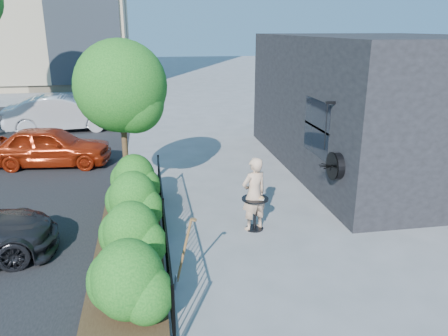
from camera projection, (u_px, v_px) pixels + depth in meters
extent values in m
plane|color=gray|center=(239.00, 243.00, 8.95)|extent=(120.00, 120.00, 0.00)
cube|color=black|center=(384.00, 103.00, 13.46)|extent=(6.00, 9.00, 4.00)
cube|color=black|center=(317.00, 128.00, 11.06)|extent=(0.04, 1.60, 1.40)
cube|color=black|center=(317.00, 127.00, 11.06)|extent=(0.05, 1.70, 0.06)
cylinder|color=black|center=(336.00, 166.00, 9.81)|extent=(0.18, 0.60, 0.60)
cylinder|color=black|center=(332.00, 166.00, 9.79)|extent=(0.03, 0.64, 0.64)
cube|color=black|center=(331.00, 103.00, 9.86)|extent=(0.25, 0.06, 0.06)
cylinder|color=black|center=(326.00, 127.00, 10.02)|extent=(0.02, 0.02, 1.05)
cylinder|color=black|center=(174.00, 321.00, 5.73)|extent=(0.05, 0.05, 1.10)
cylinder|color=black|center=(164.00, 224.00, 8.54)|extent=(0.05, 0.05, 1.10)
cylinder|color=black|center=(159.00, 175.00, 11.35)|extent=(0.05, 0.05, 1.10)
cube|color=black|center=(163.00, 200.00, 8.38)|extent=(0.03, 6.00, 0.03)
cube|color=black|center=(165.00, 245.00, 8.68)|extent=(0.03, 6.00, 0.03)
cylinder|color=black|center=(173.00, 316.00, 5.82)|extent=(0.02, 0.02, 1.04)
cylinder|color=black|center=(172.00, 307.00, 6.01)|extent=(0.02, 0.02, 1.04)
cylinder|color=black|center=(172.00, 299.00, 6.20)|extent=(0.02, 0.02, 1.04)
cylinder|color=black|center=(171.00, 291.00, 6.38)|extent=(0.02, 0.02, 1.04)
cylinder|color=black|center=(170.00, 283.00, 6.57)|extent=(0.02, 0.02, 1.04)
cylinder|color=black|center=(169.00, 276.00, 6.76)|extent=(0.02, 0.02, 1.04)
cylinder|color=black|center=(169.00, 269.00, 6.94)|extent=(0.02, 0.02, 1.04)
cylinder|color=black|center=(168.00, 263.00, 7.13)|extent=(0.02, 0.02, 1.04)
cylinder|color=black|center=(167.00, 257.00, 7.32)|extent=(0.02, 0.02, 1.04)
cylinder|color=black|center=(167.00, 251.00, 7.51)|extent=(0.02, 0.02, 1.04)
cylinder|color=black|center=(166.00, 246.00, 7.69)|extent=(0.02, 0.02, 1.04)
cylinder|color=black|center=(166.00, 241.00, 7.88)|extent=(0.02, 0.02, 1.04)
cylinder|color=black|center=(165.00, 236.00, 8.07)|extent=(0.02, 0.02, 1.04)
cylinder|color=black|center=(165.00, 231.00, 8.26)|extent=(0.02, 0.02, 1.04)
cylinder|color=black|center=(164.00, 226.00, 8.44)|extent=(0.02, 0.02, 1.04)
cylinder|color=black|center=(164.00, 222.00, 8.63)|extent=(0.02, 0.02, 1.04)
cylinder|color=black|center=(163.00, 218.00, 8.82)|extent=(0.02, 0.02, 1.04)
cylinder|color=black|center=(163.00, 214.00, 9.01)|extent=(0.02, 0.02, 1.04)
cylinder|color=black|center=(163.00, 210.00, 9.19)|extent=(0.02, 0.02, 1.04)
cylinder|color=black|center=(162.00, 206.00, 9.38)|extent=(0.02, 0.02, 1.04)
cylinder|color=black|center=(162.00, 203.00, 9.57)|extent=(0.02, 0.02, 1.04)
cylinder|color=black|center=(161.00, 200.00, 9.76)|extent=(0.02, 0.02, 1.04)
cylinder|color=black|center=(161.00, 196.00, 9.94)|extent=(0.02, 0.02, 1.04)
cylinder|color=black|center=(161.00, 193.00, 10.13)|extent=(0.02, 0.02, 1.04)
cylinder|color=black|center=(160.00, 190.00, 10.32)|extent=(0.02, 0.02, 1.04)
cylinder|color=black|center=(160.00, 187.00, 10.51)|extent=(0.02, 0.02, 1.04)
cylinder|color=black|center=(160.00, 184.00, 10.69)|extent=(0.02, 0.02, 1.04)
cylinder|color=black|center=(160.00, 182.00, 10.88)|extent=(0.02, 0.02, 1.04)
cylinder|color=black|center=(159.00, 179.00, 11.07)|extent=(0.02, 0.02, 1.04)
cylinder|color=black|center=(159.00, 177.00, 11.26)|extent=(0.02, 0.02, 1.04)
cube|color=#382616|center=(129.00, 250.00, 8.58)|extent=(1.30, 6.00, 0.08)
ellipsoid|color=#125016|center=(128.00, 282.00, 6.33)|extent=(1.10, 1.10, 1.24)
ellipsoid|color=#125016|center=(131.00, 233.00, 7.83)|extent=(1.10, 1.10, 1.24)
ellipsoid|color=#125016|center=(133.00, 202.00, 9.24)|extent=(1.10, 1.10, 1.24)
ellipsoid|color=#125016|center=(135.00, 180.00, 10.55)|extent=(1.10, 1.10, 1.24)
cylinder|color=#3F2B19|center=(126.00, 155.00, 10.83)|extent=(0.14, 0.14, 2.40)
sphere|color=#125016|center=(121.00, 89.00, 10.33)|extent=(2.20, 2.20, 2.20)
sphere|color=#125016|center=(134.00, 103.00, 10.29)|extent=(1.43, 1.43, 1.43)
cylinder|color=black|center=(255.00, 199.00, 9.37)|extent=(0.58, 0.58, 0.03)
cylinder|color=black|center=(255.00, 214.00, 9.47)|extent=(0.06, 0.06, 0.69)
cylinder|color=black|center=(254.00, 228.00, 9.58)|extent=(0.39, 0.39, 0.03)
cube|color=white|center=(249.00, 197.00, 9.40)|extent=(0.18, 0.18, 0.01)
cube|color=white|center=(261.00, 199.00, 9.31)|extent=(0.18, 0.18, 0.01)
torus|color=#530D1C|center=(249.00, 196.00, 9.39)|extent=(0.13, 0.13, 0.04)
torus|color=#AD744A|center=(261.00, 198.00, 9.30)|extent=(0.13, 0.13, 0.04)
imported|color=tan|center=(254.00, 194.00, 9.34)|extent=(0.70, 0.58, 1.64)
cylinder|color=brown|center=(184.00, 251.00, 7.24)|extent=(0.31, 0.04, 1.14)
cube|color=gray|center=(175.00, 283.00, 7.40)|extent=(0.08, 0.17, 0.24)
cylinder|color=brown|center=(194.00, 220.00, 7.10)|extent=(0.10, 0.09, 0.05)
imported|color=#9E260D|center=(50.00, 146.00, 13.80)|extent=(3.85, 1.87, 1.27)
imported|color=silver|center=(63.00, 113.00, 18.46)|extent=(4.74, 2.03, 1.52)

